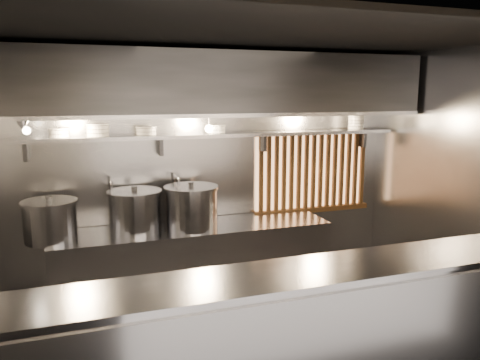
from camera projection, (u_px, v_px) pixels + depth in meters
floor at (256, 350)px, 4.32m from camera, size 4.50×4.50×0.00m
ceiling at (258, 35)px, 3.81m from camera, size 4.50×4.50×0.00m
wall_back at (211, 175)px, 5.46m from camera, size 4.50×0.00×4.50m
wall_right at (462, 186)px, 4.78m from camera, size 0.00×3.00×3.00m
serving_counter at (305, 345)px, 3.32m from camera, size 4.50×0.56×1.13m
cooking_bench at (195, 266)px, 5.19m from camera, size 3.00×0.70×0.90m
bowl_shelf at (215, 135)px, 5.21m from camera, size 4.40×0.34×0.04m
exhaust_hood at (220, 85)px, 4.90m from camera, size 4.40×0.81×0.65m
wood_screen at (313, 171)px, 5.83m from camera, size 1.56×0.09×1.04m
faucet_left at (111, 191)px, 4.99m from camera, size 0.04×0.30×0.50m
faucet_right at (176, 187)px, 5.21m from camera, size 0.04×0.30×0.50m
heat_lamp at (23, 124)px, 4.13m from camera, size 0.25×0.35×0.20m
pendant_bulb at (209, 129)px, 5.05m from camera, size 0.09×0.09×0.19m
stock_pot_left at (50, 221)px, 4.59m from camera, size 0.59×0.59×0.45m
stock_pot_mid at (192, 207)px, 5.02m from camera, size 0.64×0.64×0.50m
stock_pot_right at (135, 211)px, 4.91m from camera, size 0.64×0.64×0.48m
bowl_stack_0 at (59, 133)px, 4.68m from camera, size 0.21×0.21×0.09m
bowl_stack_1 at (98, 130)px, 4.79m from camera, size 0.24×0.24×0.13m
bowl_stack_2 at (146, 131)px, 4.95m from camera, size 0.22×0.22×0.09m
bowl_stack_3 at (217, 129)px, 5.20m from camera, size 0.20×0.20×0.09m
bowl_stack_4 at (356, 122)px, 5.77m from camera, size 0.20×0.20×0.17m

